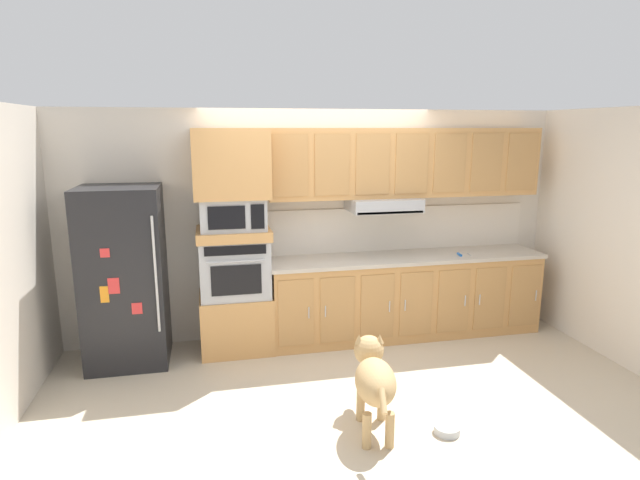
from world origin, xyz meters
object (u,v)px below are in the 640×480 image
microwave (233,213)px  refrigerator (125,276)px  built_in_oven (235,267)px  screwdriver (460,254)px  dog_food_bowl (447,429)px  dog (374,376)px

microwave → refrigerator: bearing=-176.4°
refrigerator → built_in_oven: 1.07m
microwave → screwdriver: bearing=-3.2°
screwdriver → dog_food_bowl: (-0.97, -1.79, -0.90)m
refrigerator → dog_food_bowl: refrigerator is taller
microwave → dog_food_bowl: bearing=-52.5°
refrigerator → built_in_oven: size_ratio=2.51×
built_in_oven → refrigerator: bearing=-176.4°
built_in_oven → dog: (0.95, -1.73, -0.47)m
microwave → dog: bearing=-61.2°
refrigerator → microwave: bearing=3.6°
built_in_oven → screwdriver: size_ratio=4.98×
built_in_oven → dog_food_bowl: built_in_oven is taller
microwave → dog_food_bowl: 2.82m
microwave → screwdriver: size_ratio=4.58×
refrigerator → dog_food_bowl: 3.27m
built_in_oven → dog_food_bowl: 2.59m
microwave → built_in_oven: bearing=179.2°
built_in_oven → screwdriver: 2.46m
built_in_oven → dog_food_bowl: (1.48, -1.93, -0.87)m
built_in_oven → dog: size_ratio=0.71×
built_in_oven → microwave: size_ratio=1.09×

